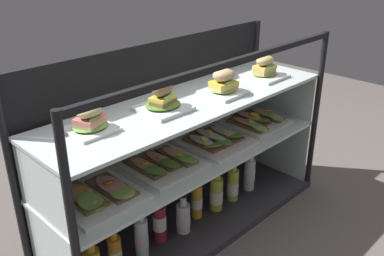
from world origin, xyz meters
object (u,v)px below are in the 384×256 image
Objects in this scene: juice_bottle_tucked_behind at (159,222)px; juice_bottle_front_middle at (216,193)px; juice_bottle_front_left_end at (115,252)px; juice_bottle_front_right_end at (141,237)px; open_sandwich_tray_mid_left at (255,120)px; open_sandwich_tray_far_left at (215,139)px; juice_bottle_front_second at (250,173)px; plated_roll_sandwich_center at (224,85)px; juice_bottle_front_fourth at (197,200)px; plated_roll_sandwich_far_right at (90,121)px; open_sandwich_tray_left_of_center at (98,195)px; juice_bottle_near_post at (183,217)px; plated_roll_sandwich_far_left at (163,101)px; open_sandwich_tray_near_left_corner at (163,163)px; juice_bottle_back_right at (233,184)px; plated_roll_sandwich_mid_left at (264,70)px.

juice_bottle_tucked_behind is 1.01× the size of juice_bottle_front_middle.
juice_bottle_front_left_end is 0.89× the size of juice_bottle_front_right_end.
open_sandwich_tray_mid_left is at bearing 1.99° from juice_bottle_front_right_end.
juice_bottle_front_second is (0.28, -0.03, -0.30)m from open_sandwich_tray_far_left.
plated_roll_sandwich_center is 0.57× the size of open_sandwich_tray_mid_left.
juice_bottle_front_second is at bearing -154.78° from open_sandwich_tray_mid_left.
juice_bottle_tucked_behind is 1.03× the size of juice_bottle_front_fourth.
plated_roll_sandwich_center is at bearing -7.34° from plated_roll_sandwich_far_right.
open_sandwich_tray_far_left is at bearing 0.62° from open_sandwich_tray_left_of_center.
plated_roll_sandwich_far_right is 0.70× the size of juice_bottle_tucked_behind.
juice_bottle_front_right_end is 0.25m from juice_bottle_near_post.
juice_bottle_front_left_end is (0.03, -0.04, -0.62)m from plated_roll_sandwich_far_right.
plated_roll_sandwich_far_right is 0.66m from juice_bottle_tucked_behind.
juice_bottle_front_second reaches higher than juice_bottle_front_fourth.
plated_roll_sandwich_far_left is at bearing -177.66° from juice_bottle_front_fourth.
plated_roll_sandwich_center is at bearing -170.62° from open_sandwich_tray_mid_left.
juice_bottle_front_middle is 0.28m from juice_bottle_front_second.
plated_roll_sandwich_far_right is 0.54× the size of open_sandwich_tray_near_left_corner.
open_sandwich_tray_near_left_corner is at bearing 175.40° from juice_bottle_back_right.
juice_bottle_front_fourth reaches higher than juice_bottle_front_left_end.
juice_bottle_front_fourth is (0.13, 0.04, 0.02)m from juice_bottle_near_post.
juice_bottle_front_second is (0.54, 0.01, 0.02)m from juice_bottle_near_post.
juice_bottle_front_second is (0.67, -0.02, 0.00)m from juice_bottle_tucked_behind.
plated_roll_sandwich_mid_left is (0.69, -0.03, -0.00)m from plated_roll_sandwich_far_left.
juice_bottle_front_left_end is at bearing -5.76° from open_sandwich_tray_left_of_center.
juice_bottle_back_right is (0.13, -0.00, -0.00)m from juice_bottle_front_middle.
plated_roll_sandwich_mid_left is 0.94× the size of juice_bottle_near_post.
open_sandwich_tray_left_of_center is 1.33× the size of juice_bottle_front_fourth.
open_sandwich_tray_far_left is at bearing -1.27° from open_sandwich_tray_near_left_corner.
plated_roll_sandwich_far_right is at bearing 160.54° from juice_bottle_front_right_end.
plated_roll_sandwich_center reaches higher than juice_bottle_near_post.
open_sandwich_tray_far_left reaches higher than juice_bottle_front_middle.
plated_roll_sandwich_mid_left is at bearing -0.58° from juice_bottle_front_right_end.
juice_bottle_front_right_end is at bearing 176.77° from plated_roll_sandwich_center.
plated_roll_sandwich_center is 0.46m from open_sandwich_tray_near_left_corner.
plated_roll_sandwich_far_left reaches higher than plated_roll_sandwich_far_right.
plated_roll_sandwich_mid_left is at bearing -4.28° from juice_bottle_front_fourth.
open_sandwich_tray_far_left is 1.31× the size of juice_bottle_front_middle.
open_sandwich_tray_mid_left is at bearing 0.62° from juice_bottle_tucked_behind.
open_sandwich_tray_left_of_center is 1.31× the size of juice_bottle_front_middle.
juice_bottle_front_middle is at bearing -5.84° from open_sandwich_tray_near_left_corner.
plated_roll_sandwich_center is at bearing -101.13° from open_sandwich_tray_far_left.
open_sandwich_tray_mid_left is at bearing 3.73° from juice_bottle_near_post.
open_sandwich_tray_left_of_center is at bearing -179.38° from open_sandwich_tray_far_left.
plated_roll_sandwich_far_right is 0.75m from juice_bottle_near_post.
open_sandwich_tray_far_left is 0.42m from juice_bottle_near_post.
plated_roll_sandwich_center reaches higher than open_sandwich_tray_near_left_corner.
juice_bottle_front_second is (0.98, -0.02, -0.30)m from open_sandwich_tray_left_of_center.
juice_bottle_front_second reaches higher than juice_bottle_front_left_end.
plated_roll_sandwich_mid_left reaches higher than juice_bottle_front_fourth.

